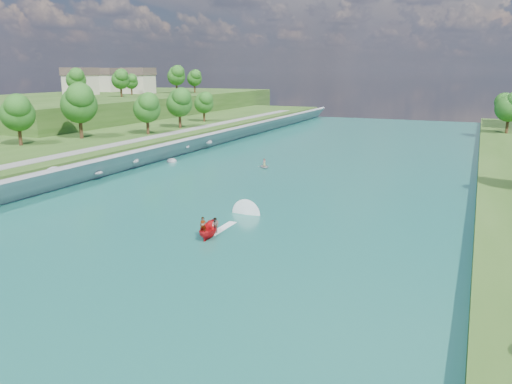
% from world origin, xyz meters
% --- Properties ---
extents(ground, '(260.00, 260.00, 0.00)m').
position_xyz_m(ground, '(0.00, 0.00, 0.00)').
color(ground, '#2D5119').
rests_on(ground, ground).
extents(river_water, '(55.00, 240.00, 0.10)m').
position_xyz_m(river_water, '(0.00, 20.00, 0.05)').
color(river_water, '#185B5A').
rests_on(river_water, ground).
extents(ridge_west, '(60.00, 120.00, 9.00)m').
position_xyz_m(ridge_west, '(-82.50, 95.00, 4.50)').
color(ridge_west, '#2D5119').
rests_on(ridge_west, ground).
extents(riprap_bank, '(4.90, 236.00, 4.26)m').
position_xyz_m(riprap_bank, '(-25.84, 19.59, 1.80)').
color(riprap_bank, slate).
rests_on(riprap_bank, ground).
extents(riverside_path, '(3.00, 200.00, 0.10)m').
position_xyz_m(riverside_path, '(-32.50, 20.00, 3.55)').
color(riverside_path, gray).
rests_on(riverside_path, berm_west).
extents(ridge_houses, '(29.50, 29.50, 8.40)m').
position_xyz_m(ridge_houses, '(-88.67, 100.00, 13.31)').
color(ridge_houses, beige).
rests_on(ridge_houses, ridge_west).
extents(trees_ridge, '(15.01, 51.99, 10.71)m').
position_xyz_m(trees_ridge, '(-69.24, 94.63, 13.78)').
color(trees_ridge, '#225115').
rests_on(trees_ridge, ridge_west).
extents(motorboat, '(3.60, 18.87, 2.14)m').
position_xyz_m(motorboat, '(2.92, 6.38, 0.75)').
color(motorboat, red).
rests_on(motorboat, river_water).
extents(raft, '(3.13, 3.39, 1.58)m').
position_xyz_m(raft, '(-6.38, 40.92, 0.45)').
color(raft, '#93969B').
rests_on(raft, river_water).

